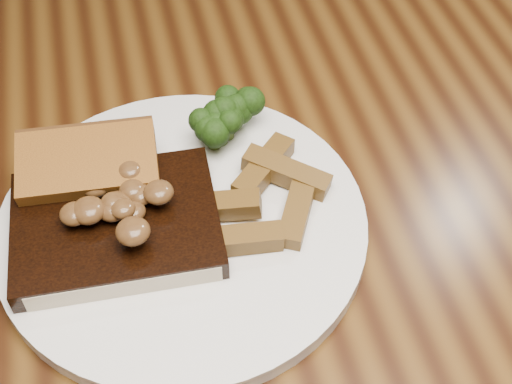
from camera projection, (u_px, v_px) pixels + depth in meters
dining_table at (272, 266)px, 0.70m from camera, size 1.60×0.90×0.75m
plate at (183, 226)px, 0.61m from camera, size 0.38×0.38×0.01m
steak at (117, 226)px, 0.58m from camera, size 0.17×0.13×0.02m
steak_bone at (125, 285)px, 0.55m from camera, size 0.15×0.02×0.02m
mushroom_pile at (117, 202)px, 0.57m from camera, size 0.07×0.07×0.03m
garlic_bread at (93, 181)px, 0.62m from camera, size 0.12×0.07×0.03m
potato_wedges at (269, 205)px, 0.60m from camera, size 0.10×0.10×0.02m
broccoli_cluster at (229, 119)px, 0.66m from camera, size 0.07×0.07×0.04m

